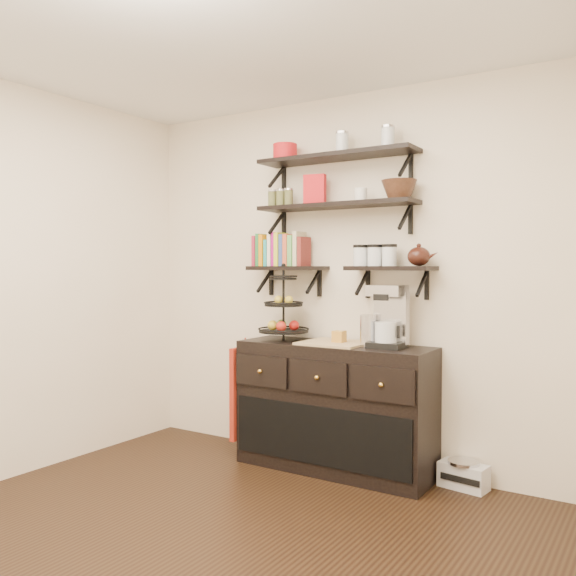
{
  "coord_description": "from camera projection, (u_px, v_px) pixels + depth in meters",
  "views": [
    {
      "loc": [
        2.07,
        -2.27,
        1.45
      ],
      "look_at": [
        -0.11,
        1.15,
        1.3
      ],
      "focal_mm": 38.0,
      "sensor_mm": 36.0,
      "label": 1
    }
  ],
  "objects": [
    {
      "name": "red_pot",
      "position": [
        285.0,
        152.0,
        4.59
      ],
      "size": [
        0.18,
        0.18,
        0.12
      ],
      "primitive_type": "cylinder",
      "color": "red",
      "rests_on": "shelf_top"
    },
    {
      "name": "shelf_mid",
      "position": [
        336.0,
        206.0,
        4.38
      ],
      "size": [
        1.2,
        0.27,
        0.23
      ],
      "color": "black",
      "rests_on": "back_wall"
    },
    {
      "name": "right_wall",
      "position": [
        565.0,
        295.0,
        2.09
      ],
      "size": [
        0.02,
        3.5,
        2.7
      ],
      "primitive_type": "cube",
      "color": "white",
      "rests_on": "ground"
    },
    {
      "name": "ceiling",
      "position": [
        181.0,
        11.0,
        2.98
      ],
      "size": [
        3.5,
        3.5,
        0.02
      ],
      "primitive_type": "cube",
      "color": "white",
      "rests_on": "back_wall"
    },
    {
      "name": "candle",
      "position": [
        339.0,
        336.0,
        4.28
      ],
      "size": [
        0.08,
        0.08,
        0.08
      ],
      "primitive_type": "cube",
      "color": "#B07A28",
      "rests_on": "sideboard"
    },
    {
      "name": "coffee_maker",
      "position": [
        389.0,
        318.0,
        4.1
      ],
      "size": [
        0.24,
        0.23,
        0.42
      ],
      "rotation": [
        0.0,
        0.0,
        0.04
      ],
      "color": "black",
      "rests_on": "sideboard"
    },
    {
      "name": "shelf_low_right",
      "position": [
        391.0,
        269.0,
        4.18
      ],
      "size": [
        0.6,
        0.25,
        0.23
      ],
      "color": "black",
      "rests_on": "back_wall"
    },
    {
      "name": "cookbooks",
      "position": [
        282.0,
        251.0,
        4.65
      ],
      "size": [
        0.43,
        0.15,
        0.26
      ],
      "color": "#A32039",
      "rests_on": "shelf_low_left"
    },
    {
      "name": "teapot",
      "position": [
        419.0,
        255.0,
        4.07
      ],
      "size": [
        0.23,
        0.19,
        0.15
      ],
      "primitive_type": null,
      "rotation": [
        0.0,
        0.0,
        0.23
      ],
      "color": "black",
      "rests_on": "shelf_low_right"
    },
    {
      "name": "recipe_box",
      "position": [
        315.0,
        190.0,
        4.46
      ],
      "size": [
        0.17,
        0.09,
        0.22
      ],
      "primitive_type": "cube",
      "rotation": [
        0.0,
        0.0,
        0.19
      ],
      "color": "red",
      "rests_on": "shelf_mid"
    },
    {
      "name": "shelf_top",
      "position": [
        336.0,
        157.0,
        4.36
      ],
      "size": [
        1.2,
        0.27,
        0.23
      ],
      "color": "black",
      "rests_on": "back_wall"
    },
    {
      "name": "thermal_carafe",
      "position": [
        368.0,
        331.0,
        4.13
      ],
      "size": [
        0.11,
        0.11,
        0.22
      ],
      "primitive_type": "cylinder",
      "color": "silver",
      "rests_on": "sideboard"
    },
    {
      "name": "ramekins",
      "position": [
        361.0,
        195.0,
        4.26
      ],
      "size": [
        0.09,
        0.09,
        0.1
      ],
      "primitive_type": "cylinder",
      "color": "white",
      "rests_on": "shelf_mid"
    },
    {
      "name": "apron",
      "position": [
        243.0,
        392.0,
        4.62
      ],
      "size": [
        0.04,
        0.3,
        0.69
      ],
      "primitive_type": "cube",
      "color": "maroon",
      "rests_on": "sideboard"
    },
    {
      "name": "back_wall",
      "position": [
        344.0,
        280.0,
        4.5
      ],
      "size": [
        3.5,
        0.02,
        2.7
      ],
      "primitive_type": "cube",
      "color": "white",
      "rests_on": "ground"
    },
    {
      "name": "floor",
      "position": [
        185.0,
        553.0,
        3.08
      ],
      "size": [
        3.5,
        3.5,
        0.0
      ],
      "primitive_type": "plane",
      "color": "black",
      "rests_on": "ground"
    },
    {
      "name": "radio",
      "position": [
        463.0,
        475.0,
        3.96
      ],
      "size": [
        0.33,
        0.23,
        0.18
      ],
      "rotation": [
        0.0,
        0.0,
        -0.15
      ],
      "color": "silver",
      "rests_on": "floor"
    },
    {
      "name": "walnut_bowl",
      "position": [
        399.0,
        190.0,
        4.11
      ],
      "size": [
        0.24,
        0.24,
        0.13
      ],
      "primitive_type": null,
      "color": "black",
      "rests_on": "shelf_mid"
    },
    {
      "name": "shelf_low_left",
      "position": [
        288.0,
        269.0,
        4.63
      ],
      "size": [
        0.6,
        0.25,
        0.23
      ],
      "color": "black",
      "rests_on": "back_wall"
    },
    {
      "name": "glass_canisters",
      "position": [
        375.0,
        257.0,
        4.24
      ],
      "size": [
        0.32,
        0.1,
        0.13
      ],
      "color": "silver",
      "rests_on": "shelf_low_right"
    },
    {
      "name": "fruit_stand",
      "position": [
        284.0,
        315.0,
        4.52
      ],
      "size": [
        0.37,
        0.37,
        0.54
      ],
      "rotation": [
        0.0,
        0.0,
        -0.16
      ],
      "color": "black",
      "rests_on": "sideboard"
    },
    {
      "name": "sideboard",
      "position": [
        335.0,
        407.0,
        4.31
      ],
      "size": [
        1.4,
        0.5,
        0.92
      ],
      "color": "black",
      "rests_on": "floor"
    }
  ]
}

